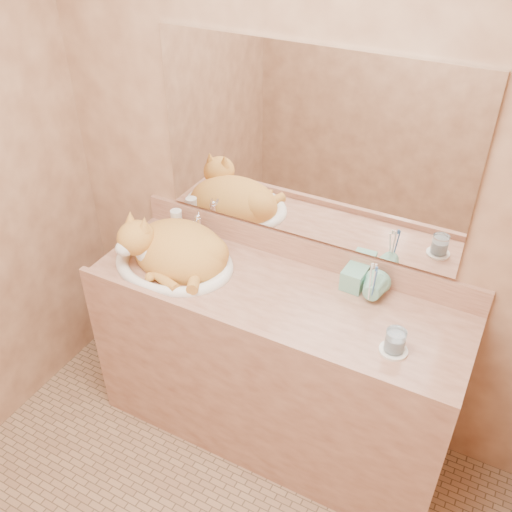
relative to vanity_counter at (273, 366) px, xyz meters
The scene contains 12 objects.
wall_back 0.87m from the vanity_counter, 90.00° to the left, with size 2.40×0.02×2.50m, color brown.
vanity_counter is the anchor object (origin of this frame).
mirror 1.00m from the vanity_counter, 90.00° to the left, with size 1.30×0.02×0.80m, color white.
sink_basin 0.70m from the vanity_counter, behind, with size 0.54×0.45×0.17m, color white, non-canonical shape.
faucet 0.72m from the vanity_counter, 158.97° to the left, with size 0.04×0.11×0.15m, color silver, non-canonical shape.
cat 0.71m from the vanity_counter, behind, with size 0.46×0.38×0.25m, color #BE782C, non-canonical shape.
soap_dispenser 0.61m from the vanity_counter, 28.45° to the left, with size 0.09×0.09×0.20m, color #70B49C.
toothbrush_cup 0.61m from the vanity_counter, 17.08° to the left, with size 0.11×0.11×0.10m, color #70B49C.
toothbrushes 0.67m from the vanity_counter, 17.08° to the left, with size 0.03×0.03×0.20m, color silver, non-canonical shape.
saucer 0.69m from the vanity_counter, ahead, with size 0.11×0.11×0.01m, color white.
water_glass 0.72m from the vanity_counter, ahead, with size 0.07×0.07×0.09m, color white.
lotion_bottle 0.80m from the vanity_counter, 162.76° to the left, with size 0.05×0.05×0.13m, color silver.
Camera 1 is at (0.77, -0.91, 2.35)m, focal length 40.00 mm.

